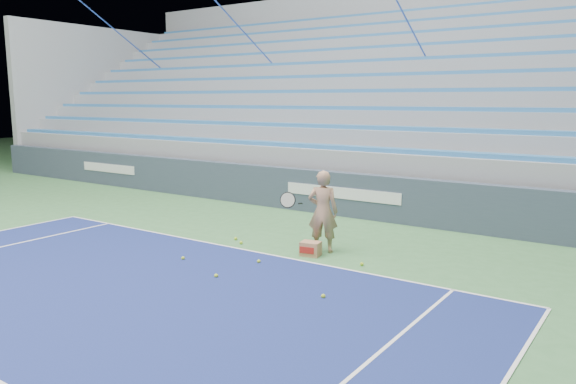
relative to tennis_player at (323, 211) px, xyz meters
name	(u,v)px	position (x,y,z in m)	size (l,w,h in m)	color
sponsor_barrier	(344,194)	(-1.30, 3.23, -0.25)	(30.00, 0.32, 1.10)	#354151
bleachers	(429,116)	(-1.30, 8.95, 1.56)	(31.00, 9.15, 7.30)	gray
tennis_player	(323,211)	(0.00, 0.00, 0.00)	(0.94, 0.90, 1.58)	tan
ball_box	(311,249)	(-0.04, -0.36, -0.66)	(0.40, 0.34, 0.27)	#AB7753
tennis_ball_0	(362,264)	(1.06, -0.40, -0.76)	(0.07, 0.07, 0.07)	#B1CF2A
tennis_ball_1	(216,276)	(-0.62, -2.36, -0.76)	(0.07, 0.07, 0.07)	#B1CF2A
tennis_ball_2	(241,243)	(-1.65, -0.44, -0.76)	(0.07, 0.07, 0.07)	#B1CF2A
tennis_ball_3	(259,261)	(-0.54, -1.30, -0.76)	(0.07, 0.07, 0.07)	#B1CF2A
tennis_ball_4	(323,296)	(1.34, -2.19, -0.76)	(0.07, 0.07, 0.07)	#B1CF2A
tennis_ball_5	(183,258)	(-1.81, -1.93, -0.76)	(0.07, 0.07, 0.07)	#B1CF2A
tennis_ball_6	(236,239)	(-1.96, -0.25, -0.76)	(0.07, 0.07, 0.07)	#B1CF2A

